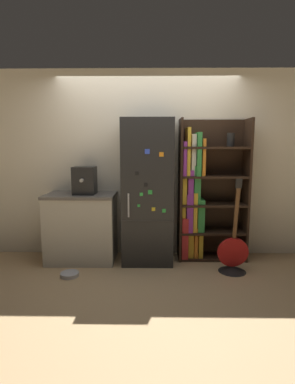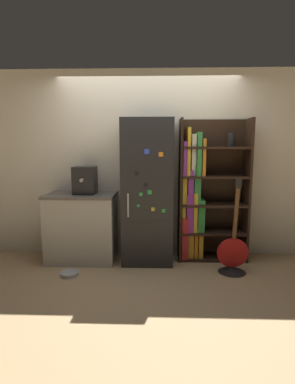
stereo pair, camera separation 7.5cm
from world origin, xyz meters
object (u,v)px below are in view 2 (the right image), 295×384
(bookshelf, at_px, (202,196))
(guitar, at_px, (232,259))
(refrigerator, at_px, (148,192))
(espresso_machine, at_px, (85,180))
(pet_bowl, at_px, (69,273))

(bookshelf, relative_size, guitar, 1.62)
(refrigerator, distance_m, espresso_machine, 0.85)
(espresso_machine, bearing_deg, refrigerator, 1.22)
(espresso_machine, bearing_deg, bookshelf, 5.38)
(refrigerator, bearing_deg, bookshelf, 9.99)
(espresso_machine, relative_size, pet_bowl, 1.64)
(espresso_machine, bearing_deg, guitar, -10.66)
(guitar, xyz_separation_m, pet_bowl, (-2.00, -0.17, -0.14))
(bookshelf, height_order, espresso_machine, bookshelf)
(pet_bowl, bearing_deg, refrigerator, 30.16)
(bookshelf, xyz_separation_m, pet_bowl, (-1.68, -0.67, -0.86))
(refrigerator, relative_size, espresso_machine, 5.23)
(espresso_machine, xyz_separation_m, pet_bowl, (-0.10, -0.52, -1.08))
(bookshelf, distance_m, pet_bowl, 2.00)
(refrigerator, xyz_separation_m, bookshelf, (0.74, 0.13, -0.07))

